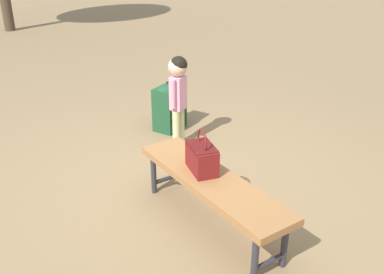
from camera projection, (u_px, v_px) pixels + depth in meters
The scene contains 5 objects.
ground_plane at pixel (179, 181), 4.28m from camera, with size 40.00×40.00×0.00m, color #8C704C.
park_bench at pixel (211, 184), 3.47m from camera, with size 1.65×0.74×0.45m.
handbag at pixel (202, 157), 3.50m from camera, with size 0.33×0.20×0.37m.
child_standing at pixel (178, 87), 4.73m from camera, with size 0.21×0.23×1.04m.
backpack_large at pixel (170, 106), 5.30m from camera, with size 0.43×0.45×0.62m.
Camera 1 is at (-3.48, 1.23, 2.20)m, focal length 40.55 mm.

